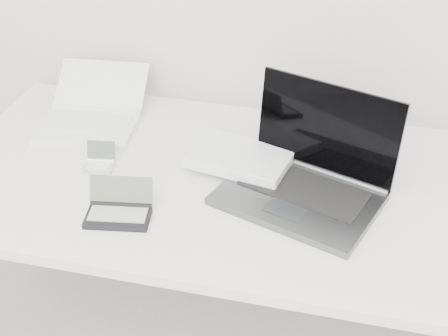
% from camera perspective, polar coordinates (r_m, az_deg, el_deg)
% --- Properties ---
extents(desk, '(1.60, 0.80, 0.73)m').
position_cam_1_polar(desk, '(1.69, 1.31, -2.37)').
color(desk, white).
rests_on(desk, ground).
extents(laptop_large, '(0.56, 0.42, 0.26)m').
position_cam_1_polar(laptop_large, '(1.63, 5.73, -0.36)').
color(laptop_large, '#535558').
rests_on(laptop_large, desk).
extents(netbook_open_white, '(0.32, 0.37, 0.12)m').
position_cam_1_polar(netbook_open_white, '(1.95, -12.01, 4.73)').
color(netbook_open_white, white).
rests_on(netbook_open_white, desk).
extents(pda_silver, '(0.09, 0.09, 0.06)m').
position_cam_1_polar(pda_silver, '(1.74, -11.33, 0.44)').
color(pda_silver, silver).
rests_on(pda_silver, desk).
extents(palmtop_charcoal, '(0.17, 0.14, 0.08)m').
position_cam_1_polar(palmtop_charcoal, '(1.55, -9.58, -3.87)').
color(palmtop_charcoal, black).
rests_on(palmtop_charcoal, desk).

